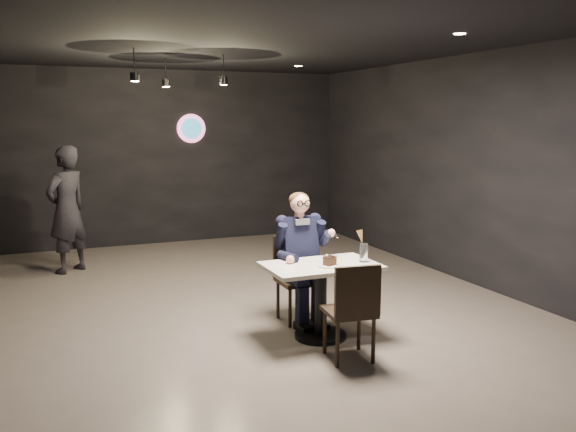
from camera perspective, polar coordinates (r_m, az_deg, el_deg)
name	(u,v)px	position (r m, az deg, el deg)	size (l,w,h in m)	color
floor	(222,321)	(6.72, -6.15, -9.74)	(9.00, 9.00, 0.00)	#6E645B
wall_sign	(191,128)	(10.89, -9.05, 8.09)	(0.50, 0.06, 0.50)	pink
pendant_lights	(175,63)	(8.34, -10.55, 13.86)	(1.40, 1.20, 0.36)	black
main_table	(321,301)	(6.10, 3.08, -7.95)	(1.10, 0.70, 0.75)	white
chair_far	(299,279)	(6.56, 0.99, -5.95)	(0.42, 0.46, 0.92)	black
chair_near	(349,310)	(5.58, 5.73, -8.70)	(0.42, 0.46, 0.92)	black
seated_man	(299,256)	(6.50, 1.00, -3.74)	(0.60, 0.80, 1.44)	black
dessert_plate	(329,265)	(5.93, 3.85, -4.63)	(0.24, 0.24, 0.01)	white
cake_slice	(330,261)	(5.92, 3.93, -4.24)	(0.11, 0.09, 0.08)	black
mint_leaf	(336,257)	(5.92, 4.50, -3.82)	(0.06, 0.04, 0.01)	#2A8037
sundae_glass	(364,253)	(6.12, 7.09, -3.43)	(0.08, 0.08, 0.18)	silver
wafer_cone	(361,237)	(6.11, 6.84, -1.95)	(0.07, 0.07, 0.14)	tan
passerby	(67,210)	(9.13, -19.98, 0.57)	(0.66, 0.43, 1.80)	black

